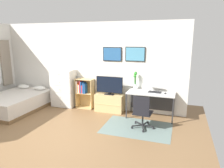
% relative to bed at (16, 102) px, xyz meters
% --- Properties ---
extents(ground_plane, '(7.20, 7.20, 0.00)m').
position_rel_bed_xyz_m(ground_plane, '(2.04, -1.35, -0.25)').
color(ground_plane, brown).
extents(wall_back_with_posters, '(6.12, 0.09, 2.70)m').
position_rel_bed_xyz_m(wall_back_with_posters, '(2.06, 1.08, 1.10)').
color(wall_back_with_posters, silver).
rests_on(wall_back_with_posters, ground_plane).
extents(area_rug, '(1.70, 1.20, 0.01)m').
position_rel_bed_xyz_m(area_rug, '(3.92, -0.11, -0.25)').
color(area_rug, slate).
rests_on(area_rug, ground_plane).
extents(bed, '(1.52, 2.05, 0.63)m').
position_rel_bed_xyz_m(bed, '(0.00, 0.00, 0.00)').
color(bed, brown).
rests_on(bed, ground_plane).
extents(dresser, '(0.77, 0.46, 1.23)m').
position_rel_bed_xyz_m(dresser, '(1.25, 0.80, 0.36)').
color(dresser, white).
rests_on(dresser, ground_plane).
extents(bookshelf, '(0.56, 0.30, 0.95)m').
position_rel_bed_xyz_m(bookshelf, '(1.95, 0.87, 0.31)').
color(bookshelf, tan).
rests_on(bookshelf, ground_plane).
extents(tv_stand, '(0.87, 0.41, 0.54)m').
position_rel_bed_xyz_m(tv_stand, '(2.85, 0.82, 0.02)').
color(tv_stand, tan).
rests_on(tv_stand, ground_plane).
extents(television, '(0.83, 0.16, 0.55)m').
position_rel_bed_xyz_m(television, '(2.85, 0.80, 0.56)').
color(television, black).
rests_on(television, tv_stand).
extents(desk, '(1.31, 0.63, 0.74)m').
position_rel_bed_xyz_m(desk, '(4.12, 0.79, 0.36)').
color(desk, silver).
rests_on(desk, ground_plane).
extents(office_chair, '(0.56, 0.58, 0.86)m').
position_rel_bed_xyz_m(office_chair, '(4.03, -0.13, 0.20)').
color(office_chair, '#232326').
rests_on(office_chair, ground_plane).
extents(laptop, '(0.41, 0.44, 0.17)m').
position_rel_bed_xyz_m(laptop, '(4.22, 0.80, 0.55)').
color(laptop, '#B7B7BC').
rests_on(laptop, desk).
extents(computer_mouse, '(0.06, 0.10, 0.03)m').
position_rel_bed_xyz_m(computer_mouse, '(4.51, 0.67, 0.50)').
color(computer_mouse, '#262628').
rests_on(computer_mouse, desk).
extents(bamboo_vase, '(0.11, 0.11, 0.53)m').
position_rel_bed_xyz_m(bamboo_vase, '(3.61, 0.93, 0.77)').
color(bamboo_vase, silver).
rests_on(bamboo_vase, desk).
extents(wine_glass, '(0.07, 0.07, 0.18)m').
position_rel_bed_xyz_m(wine_glass, '(3.70, 0.66, 0.62)').
color(wine_glass, silver).
rests_on(wine_glass, desk).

